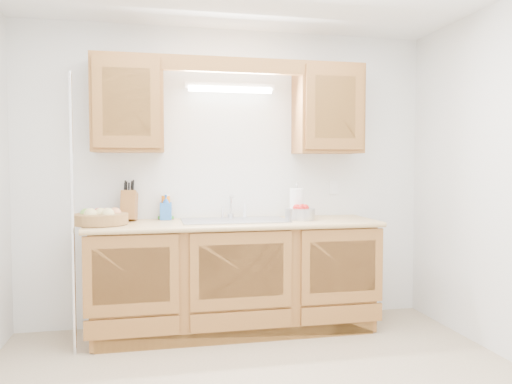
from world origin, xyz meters
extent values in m
cube|color=silver|center=(0.00, 1.50, 1.25)|extent=(3.50, 0.02, 2.50)
cube|color=silver|center=(0.00, -1.50, 1.25)|extent=(3.50, 0.02, 2.50)
cube|color=brown|center=(0.00, 1.20, 0.44)|extent=(2.20, 0.60, 0.86)
cube|color=tan|center=(0.00, 1.19, 0.88)|extent=(2.30, 0.63, 0.04)
cube|color=brown|center=(-0.83, 1.33, 1.83)|extent=(0.55, 0.33, 0.75)
cube|color=brown|center=(0.83, 1.33, 1.83)|extent=(0.55, 0.33, 0.75)
cube|color=brown|center=(0.00, 1.19, 2.14)|extent=(2.20, 0.05, 0.12)
cylinder|color=white|center=(0.00, 1.40, 1.98)|extent=(0.70, 0.05, 0.05)
cube|color=white|center=(0.00, 1.43, 2.01)|extent=(0.76, 0.06, 0.05)
cube|color=#9E9EA3|center=(0.00, 1.21, 0.90)|extent=(0.84, 0.46, 0.01)
cube|color=#9E9EA3|center=(-0.21, 1.21, 0.82)|extent=(0.39, 0.40, 0.16)
cube|color=#9E9EA3|center=(0.21, 1.21, 0.82)|extent=(0.39, 0.40, 0.16)
cylinder|color=silver|center=(0.00, 1.41, 0.92)|extent=(0.06, 0.06, 0.04)
cylinder|color=silver|center=(0.00, 1.41, 1.00)|extent=(0.02, 0.02, 0.16)
cylinder|color=silver|center=(0.00, 1.35, 1.09)|extent=(0.02, 0.12, 0.02)
cylinder|color=white|center=(0.12, 1.41, 0.96)|extent=(0.03, 0.03, 0.12)
cylinder|color=silver|center=(-1.20, 0.94, 1.00)|extent=(0.03, 0.03, 2.00)
cube|color=white|center=(0.95, 1.49, 1.15)|extent=(0.08, 0.01, 0.12)
cylinder|color=olive|center=(-1.03, 1.15, 0.94)|extent=(0.52, 0.52, 0.08)
sphere|color=#D8C67F|center=(-1.10, 1.10, 0.98)|extent=(0.10, 0.10, 0.10)
sphere|color=#D8C67F|center=(-0.97, 1.09, 0.98)|extent=(0.10, 0.10, 0.10)
sphere|color=tan|center=(-0.93, 1.19, 0.98)|extent=(0.09, 0.09, 0.09)
sphere|color=red|center=(-1.05, 1.21, 0.98)|extent=(0.09, 0.09, 0.09)
sphere|color=#72A53F|center=(-1.14, 1.18, 0.98)|extent=(0.09, 0.09, 0.09)
sphere|color=#D8C67F|center=(-1.03, 1.13, 0.98)|extent=(0.10, 0.10, 0.10)
sphere|color=red|center=(-1.00, 1.25, 0.98)|extent=(0.08, 0.08, 0.08)
cube|color=brown|center=(-0.83, 1.40, 1.02)|extent=(0.14, 0.21, 0.26)
cylinder|color=black|center=(-0.86, 1.38, 1.16)|extent=(0.02, 0.04, 0.10)
cylinder|color=black|center=(-0.83, 1.38, 1.16)|extent=(0.02, 0.04, 0.10)
cylinder|color=black|center=(-0.80, 1.38, 1.17)|extent=(0.02, 0.04, 0.10)
cylinder|color=black|center=(-0.85, 1.42, 1.17)|extent=(0.02, 0.04, 0.10)
cylinder|color=black|center=(-0.81, 1.42, 1.17)|extent=(0.02, 0.04, 0.10)
cylinder|color=black|center=(-0.86, 1.45, 1.18)|extent=(0.02, 0.04, 0.10)
cylinder|color=black|center=(-0.80, 1.45, 1.18)|extent=(0.02, 0.04, 0.10)
cylinder|color=orange|center=(-0.54, 1.44, 1.00)|extent=(0.09, 0.09, 0.20)
cylinder|color=white|center=(-0.54, 1.44, 1.10)|extent=(0.07, 0.07, 0.01)
imported|color=blue|center=(-0.54, 1.41, 1.00)|extent=(0.10, 0.10, 0.21)
cube|color=#CC333F|center=(-0.54, 1.44, 0.90)|extent=(0.13, 0.09, 0.01)
cube|color=green|center=(-0.54, 1.44, 0.91)|extent=(0.13, 0.09, 0.02)
cylinder|color=silver|center=(0.54, 1.27, 0.91)|extent=(0.14, 0.14, 0.01)
cylinder|color=silver|center=(0.54, 1.27, 1.04)|extent=(0.02, 0.02, 0.29)
cylinder|color=white|center=(0.54, 1.27, 1.03)|extent=(0.16, 0.16, 0.24)
sphere|color=silver|center=(0.54, 1.27, 1.19)|extent=(0.02, 0.02, 0.02)
cylinder|color=silver|center=(0.54, 1.18, 0.95)|extent=(0.30, 0.30, 0.10)
sphere|color=red|center=(0.51, 1.18, 1.00)|extent=(0.07, 0.07, 0.07)
sphere|color=red|center=(0.57, 1.20, 1.00)|extent=(0.07, 0.07, 0.07)
sphere|color=red|center=(0.54, 1.15, 1.00)|extent=(0.07, 0.07, 0.07)
sphere|color=red|center=(0.58, 1.16, 1.00)|extent=(0.07, 0.07, 0.07)
camera|label=1|loc=(-0.65, -2.75, 1.34)|focal=35.00mm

